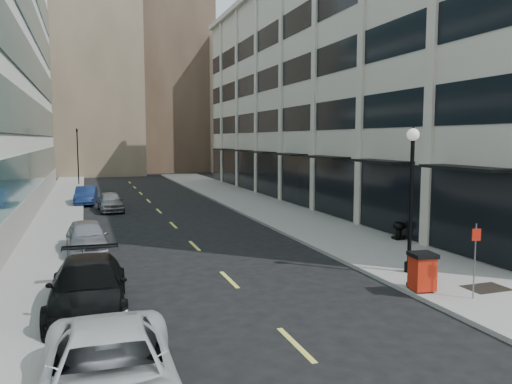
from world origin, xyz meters
TOP-DOWN VIEW (x-y plane):
  - ground at (0.00, 0.00)m, footprint 160.00×160.00m
  - sidewalk_right at (7.50, 20.00)m, footprint 5.00×80.00m
  - sidewalk_left at (-6.50, 20.00)m, footprint 3.00×80.00m
  - building_right at (16.94, 26.99)m, footprint 15.30×46.50m
  - skyline_tan_near at (-4.00, 68.00)m, footprint 14.00×18.00m
  - skyline_brown at (8.00, 72.00)m, footprint 12.00×16.00m
  - skyline_tan_far at (-14.00, 78.00)m, footprint 12.00×14.00m
  - skyline_stone at (18.00, 66.00)m, footprint 10.00×14.00m
  - grate_far at (7.60, 3.80)m, footprint 1.40×1.00m
  - road_centerline at (0.00, 17.00)m, footprint 0.15×68.20m
  - traffic_signal at (-5.50, 48.00)m, footprint 0.66×0.66m
  - car_white_van at (-4.47, 0.24)m, footprint 2.68×5.51m
  - car_black_pickup at (-4.80, 6.00)m, footprint 2.38×5.40m
  - car_silver_sedan at (-4.80, 14.00)m, footprint 1.93×4.39m
  - car_blue_sedan at (-4.80, 31.43)m, footprint 1.81×4.28m
  - car_grey_sedan at (-3.20, 27.00)m, footprint 1.81×4.07m
  - trash_bin at (5.40, 4.26)m, footprint 0.87×0.92m
  - lamppost at (6.40, 6.33)m, footprint 0.45×0.45m
  - sign_post at (6.40, 3.08)m, footprint 0.27×0.09m
  - urn_planter at (9.60, 11.57)m, footprint 0.64×0.64m

SIDE VIEW (x-z plane):
  - ground at x=0.00m, z-range 0.00..0.00m
  - road_centerline at x=0.00m, z-range 0.00..0.01m
  - sidewalk_right at x=7.50m, z-range 0.00..0.15m
  - sidewalk_left at x=-6.50m, z-range 0.00..0.15m
  - grate_far at x=7.60m, z-range 0.15..0.16m
  - car_grey_sedan at x=-3.20m, z-range 0.00..1.36m
  - car_blue_sedan at x=-4.80m, z-range 0.00..1.37m
  - urn_planter at x=9.60m, z-range 0.25..1.13m
  - car_silver_sedan at x=-4.80m, z-range 0.00..1.47m
  - car_white_van at x=-4.47m, z-range 0.00..1.51m
  - car_black_pickup at x=-4.80m, z-range 0.00..1.54m
  - trash_bin at x=5.40m, z-range 0.20..1.45m
  - sign_post at x=6.40m, z-range 0.49..2.83m
  - lamppost at x=6.40m, z-range 0.62..6.00m
  - traffic_signal at x=-5.50m, z-range 2.23..9.21m
  - building_right at x=16.94m, z-range -0.13..18.12m
  - skyline_stone at x=18.00m, z-range 0.00..20.00m
  - skyline_tan_far at x=-14.00m, z-range 0.00..22.00m
  - skyline_tan_near at x=-4.00m, z-range 0.00..28.00m
  - skyline_brown at x=8.00m, z-range 0.00..34.00m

